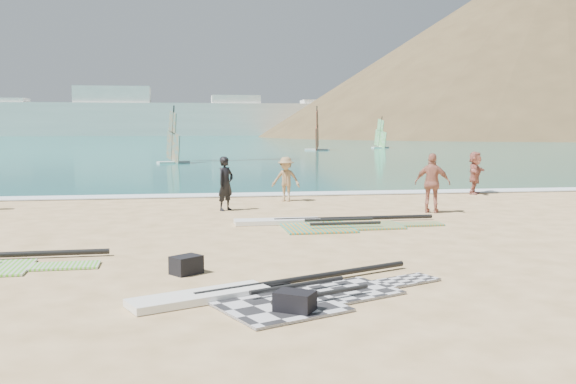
{
  "coord_description": "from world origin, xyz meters",
  "views": [
    {
      "loc": [
        -1.64,
        -12.65,
        2.77
      ],
      "look_at": [
        0.92,
        4.0,
        1.0
      ],
      "focal_mm": 40.0,
      "sensor_mm": 36.0,
      "label": 1
    }
  ],
  "objects": [
    {
      "name": "ground",
      "position": [
        0.0,
        0.0,
        0.0
      ],
      "size": [
        300.0,
        300.0,
        0.0
      ],
      "primitive_type": "plane",
      "color": "#E4BB85",
      "rests_on": "ground"
    },
    {
      "name": "rig_orange",
      "position": [
        1.94,
        4.55,
        0.05
      ],
      "size": [
        5.79,
        2.28,
        0.2
      ],
      "rotation": [
        0.0,
        0.0,
        0.02
      ],
      "color": "orange",
      "rests_on": "ground"
    },
    {
      "name": "rig_grey",
      "position": [
        -0.36,
        -2.64,
        0.05
      ],
      "size": [
        5.44,
        3.41,
        0.2
      ],
      "rotation": [
        0.0,
        0.0,
        0.42
      ],
      "color": "#262528",
      "rests_on": "ground"
    },
    {
      "name": "headland_main",
      "position": [
        85.0,
        130.0,
        0.0
      ],
      "size": [
        143.0,
        143.0,
        45.0
      ],
      "primitive_type": "cone",
      "color": "brown",
      "rests_on": "ground"
    },
    {
      "name": "gear_bag_near",
      "position": [
        -1.73,
        -0.76,
        0.17
      ],
      "size": [
        0.66,
        0.63,
        0.34
      ],
      "primitive_type": "cube",
      "rotation": [
        0.0,
        0.0,
        0.65
      ],
      "color": "black",
      "rests_on": "ground"
    },
    {
      "name": "windsurfer_left",
      "position": [
        -2.81,
        33.91,
        1.23
      ],
      "size": [
        2.36,
        2.61,
        4.15
      ],
      "rotation": [
        0.0,
        0.0,
        0.38
      ],
      "color": "white",
      "rests_on": "ground"
    },
    {
      "name": "beachgoer_mid",
      "position": [
        1.8,
        10.23,
        0.81
      ],
      "size": [
        1.2,
        0.97,
        1.61
      ],
      "primitive_type": "imported",
      "rotation": [
        0.0,
        0.0,
        -0.41
      ],
      "color": "#977750",
      "rests_on": "ground"
    },
    {
      "name": "far_town",
      "position": [
        -15.72,
        150.0,
        4.49
      ],
      "size": [
        160.0,
        8.0,
        12.0
      ],
      "color": "white",
      "rests_on": "ground"
    },
    {
      "name": "person_wetsuit",
      "position": [
        -0.5,
        8.05,
        0.88
      ],
      "size": [
        0.75,
        0.75,
        1.75
      ],
      "primitive_type": "imported",
      "rotation": [
        0.0,
        0.0,
        0.77
      ],
      "color": "black",
      "rests_on": "ground"
    },
    {
      "name": "sea",
      "position": [
        0.0,
        132.0,
        0.0
      ],
      "size": [
        300.0,
        240.0,
        0.06
      ],
      "primitive_type": "cube",
      "color": "#0C5254",
      "rests_on": "ground"
    },
    {
      "name": "beachgoer_right",
      "position": [
        9.65,
        11.5,
        0.85
      ],
      "size": [
        1.33,
        1.58,
        1.71
      ],
      "primitive_type": "imported",
      "rotation": [
        0.0,
        0.0,
        0.95
      ],
      "color": "#B36554",
      "rests_on": "ground"
    },
    {
      "name": "windsurfer_right",
      "position": [
        20.72,
        60.91,
        1.15
      ],
      "size": [
        2.17,
        2.46,
        3.8
      ],
      "rotation": [
        0.0,
        0.0,
        0.29
      ],
      "color": "white",
      "rests_on": "ground"
    },
    {
      "name": "gear_bag_far",
      "position": [
        -0.15,
        -3.57,
        0.17
      ],
      "size": [
        0.68,
        0.63,
        0.34
      ],
      "primitive_type": "cube",
      "rotation": [
        0.0,
        0.0,
        -0.56
      ],
      "color": "black",
      "rests_on": "ground"
    },
    {
      "name": "beachgoer_back",
      "position": [
        5.9,
        6.5,
        0.94
      ],
      "size": [
        1.19,
        0.93,
        1.88
      ],
      "primitive_type": "imported",
      "rotation": [
        0.0,
        0.0,
        2.64
      ],
      "color": "#B36C56",
      "rests_on": "ground"
    },
    {
      "name": "windsurfer_centre",
      "position": [
        11.93,
        55.09,
        1.37
      ],
      "size": [
        2.74,
        3.1,
        4.8
      ],
      "rotation": [
        0.0,
        0.0,
        -0.3
      ],
      "color": "white",
      "rests_on": "ground"
    },
    {
      "name": "surf_line",
      "position": [
        0.0,
        12.3,
        0.0
      ],
      "size": [
        300.0,
        1.2,
        0.04
      ],
      "primitive_type": "cube",
      "color": "white",
      "rests_on": "ground"
    }
  ]
}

